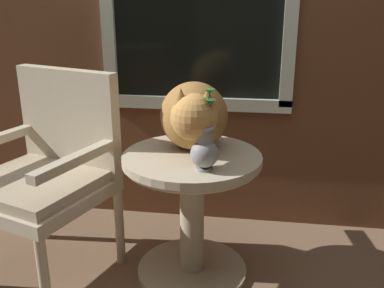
{
  "coord_description": "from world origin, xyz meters",
  "views": [
    {
      "loc": [
        0.4,
        -1.65,
        1.28
      ],
      "look_at": [
        0.13,
        0.15,
        0.66
      ],
      "focal_mm": 40.93,
      "sensor_mm": 36.0,
      "label": 1
    }
  ],
  "objects_px": {
    "cat": "(194,116)",
    "pewter_vase_with_ivy": "(205,148)",
    "wicker_side_table": "(192,197)",
    "wicker_chair": "(48,168)"
  },
  "relations": [
    {
      "from": "wicker_side_table",
      "to": "cat",
      "type": "distance_m",
      "value": 0.37
    },
    {
      "from": "pewter_vase_with_ivy",
      "to": "wicker_chair",
      "type": "bearing_deg",
      "value": 170.81
    },
    {
      "from": "cat",
      "to": "pewter_vase_with_ivy",
      "type": "distance_m",
      "value": 0.25
    },
    {
      "from": "wicker_chair",
      "to": "cat",
      "type": "relative_size",
      "value": 1.38
    },
    {
      "from": "cat",
      "to": "pewter_vase_with_ivy",
      "type": "height_order",
      "value": "pewter_vase_with_ivy"
    },
    {
      "from": "cat",
      "to": "pewter_vase_with_ivy",
      "type": "bearing_deg",
      "value": -71.47
    },
    {
      "from": "wicker_chair",
      "to": "cat",
      "type": "height_order",
      "value": "wicker_chair"
    },
    {
      "from": "wicker_side_table",
      "to": "cat",
      "type": "height_order",
      "value": "cat"
    },
    {
      "from": "wicker_side_table",
      "to": "cat",
      "type": "xyz_separation_m",
      "value": [
        -0.0,
        0.06,
        0.37
      ]
    },
    {
      "from": "wicker_side_table",
      "to": "pewter_vase_with_ivy",
      "type": "relative_size",
      "value": 1.89
    }
  ]
}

